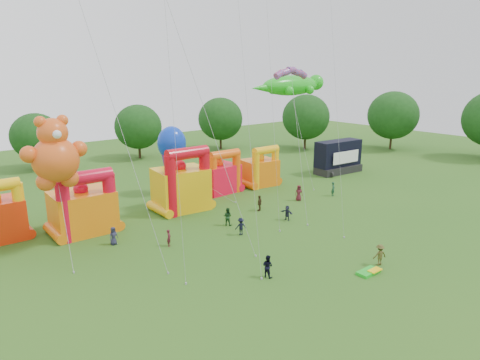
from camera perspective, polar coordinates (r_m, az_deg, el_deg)
ground at (r=32.98m, az=20.50°, el=-14.77°), size 160.00×160.00×0.00m
tree_ring at (r=29.81m, az=19.36°, el=-4.66°), size 125.02×127.14×12.07m
bouncy_castle_1 at (r=44.48m, az=-20.12°, el=-3.59°), size 5.71×4.61×6.51m
bouncy_castle_2 at (r=48.86m, az=-7.72°, el=-0.78°), size 6.13×5.14×7.42m
bouncy_castle_3 at (r=55.47m, az=-2.71°, el=0.55°), size 5.04×4.13×5.75m
bouncy_castle_4 at (r=58.86m, az=2.72°, el=1.33°), size 4.99×4.21×5.61m
stage_trailer at (r=67.71m, az=12.96°, el=2.98°), size 8.03×3.54×5.06m
teddy_bear_kite at (r=39.04m, az=-23.05°, el=0.33°), size 5.49×7.26×12.05m
gecko_kite at (r=60.12m, az=7.72°, el=8.12°), size 13.61×9.06×14.93m
octopus_kite at (r=53.39m, az=-6.31°, el=1.23°), size 5.68×9.87×8.87m
parafoil_kites at (r=34.73m, az=-9.59°, el=11.26°), size 24.95×11.42×29.12m
diamond_kites at (r=37.30m, az=2.51°, el=15.05°), size 19.21×12.91×36.62m
folded_kite_bundle at (r=36.01m, az=16.86°, el=-11.62°), size 2.01×1.11×0.31m
spectator_0 at (r=41.11m, az=-16.52°, el=-7.16°), size 0.90×0.65×1.70m
spectator_1 at (r=39.68m, az=-9.45°, el=-7.62°), size 0.64×0.69×1.58m
spectator_2 at (r=44.14m, az=-1.68°, el=-4.89°), size 1.09×1.15×1.87m
spectator_3 at (r=41.64m, az=0.12°, el=-6.21°), size 1.28×1.03×1.74m
spectator_4 at (r=48.54m, az=2.63°, el=-3.09°), size 1.16×0.89×1.83m
spectator_5 at (r=45.86m, az=6.30°, el=-4.38°), size 0.74×1.56×1.61m
spectator_6 at (r=52.70m, az=7.85°, el=-1.71°), size 1.13×1.01×1.94m
spectator_7 at (r=55.36m, az=12.32°, el=-1.18°), size 0.79×0.67×1.82m
spectator_8 at (r=33.74m, az=3.69°, el=-11.39°), size 0.86×1.01×1.80m
spectator_9 at (r=37.35m, az=18.13°, el=-9.46°), size 1.33×1.06×1.80m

